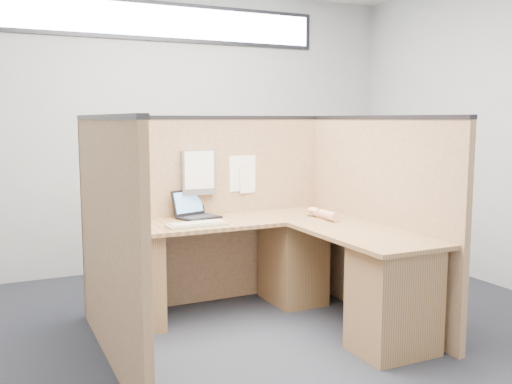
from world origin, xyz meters
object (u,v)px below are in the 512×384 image
laptop (197,211)px  mouse (313,213)px  l_desk (269,272)px  keyboard (197,224)px

laptop → mouse: laptop is taller
mouse → l_desk: bearing=-154.2°
keyboard → mouse: 0.99m
laptop → keyboard: laptop is taller
laptop → keyboard: bearing=-128.5°
laptop → mouse: size_ratio=3.51×
keyboard → mouse: (0.99, 0.02, 0.01)m
l_desk → laptop: bearing=120.9°
keyboard → laptop: bearing=68.7°
l_desk → mouse: size_ratio=18.35×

